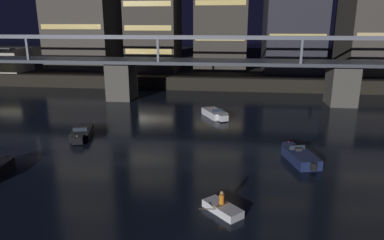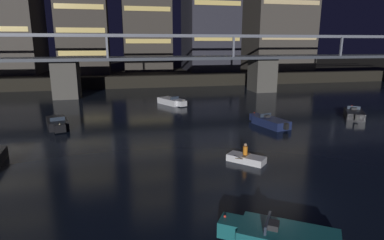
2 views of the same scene
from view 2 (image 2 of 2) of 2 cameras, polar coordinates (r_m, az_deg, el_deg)
name	(u,v)px [view 2 (image 2 of 2)]	position (r m, az deg, el deg)	size (l,w,h in m)	color
ground_plane	(273,197)	(18.28, 14.25, -13.21)	(400.00, 400.00, 0.00)	black
far_riverbank	(147,66)	(99.67, -8.05, 9.45)	(240.00, 80.00, 2.20)	black
river_bridge	(170,67)	(51.83, -3.90, 9.41)	(101.28, 6.40, 9.38)	#4C4944
tower_west_tall	(83,19)	(67.98, -18.94, 16.65)	(9.23, 9.56, 20.98)	#38332D
speedboat_near_left	(172,101)	(43.24, -3.62, 3.33)	(3.50, 4.90, 1.16)	silver
speedboat_near_center	(57,123)	(34.06, -22.92, -0.55)	(2.77, 5.18, 1.16)	black
speedboat_near_right	(283,238)	(14.26, 15.91, -19.69)	(4.77, 3.84, 1.16)	#196066
speedboat_mid_left	(354,114)	(40.02, 26.97, 1.02)	(3.76, 4.81, 1.16)	black
speedboat_mid_center	(269,122)	(32.90, 13.66, -0.32)	(2.74, 5.19, 1.16)	#19234C
dinghy_with_paddler	(246,158)	(22.73, 9.66, -6.78)	(2.61, 2.62, 1.36)	silver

